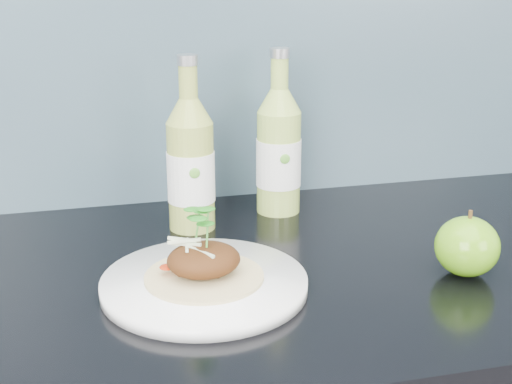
# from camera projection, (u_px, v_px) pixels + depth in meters

# --- Properties ---
(dinner_plate) EXTENTS (0.27, 0.27, 0.02)m
(dinner_plate) POSITION_uv_depth(u_px,v_px,m) (204.00, 284.00, 0.87)
(dinner_plate) COLOR white
(dinner_plate) RESTS_ON kitchen_counter
(pork_taco) EXTENTS (0.15, 0.15, 0.10)m
(pork_taco) POSITION_uv_depth(u_px,v_px,m) (204.00, 257.00, 0.85)
(pork_taco) COLOR tan
(pork_taco) RESTS_ON dinner_plate
(green_apple) EXTENTS (0.09, 0.09, 0.09)m
(green_apple) POSITION_uv_depth(u_px,v_px,m) (467.00, 246.00, 0.90)
(green_apple) COLOR #4C920F
(green_apple) RESTS_ON kitchen_counter
(cider_bottle_left) EXTENTS (0.08, 0.08, 0.26)m
(cider_bottle_left) POSITION_uv_depth(u_px,v_px,m) (191.00, 165.00, 1.04)
(cider_bottle_left) COLOR #97A645
(cider_bottle_left) RESTS_ON kitchen_counter
(cider_bottle_right) EXTENTS (0.07, 0.07, 0.26)m
(cider_bottle_right) POSITION_uv_depth(u_px,v_px,m) (279.00, 152.00, 1.10)
(cider_bottle_right) COLOR #A0BF4F
(cider_bottle_right) RESTS_ON kitchen_counter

